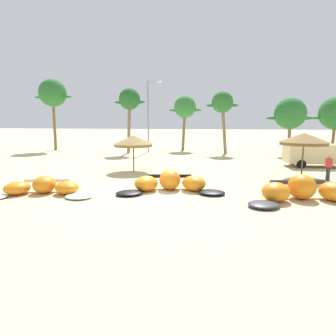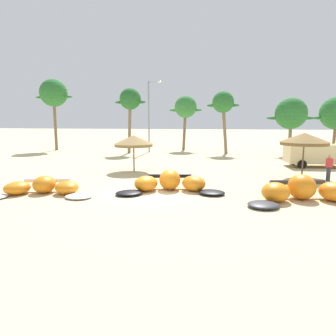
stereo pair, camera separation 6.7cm
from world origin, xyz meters
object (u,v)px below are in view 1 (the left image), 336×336
object	(u,v)px
lamppost_west	(149,113)
palm_left_of_gap	(185,108)
beach_umbrella_middle	(304,139)
kite_left	(42,188)
palm_left	(130,100)
person_near_kites	(328,168)
palm_right_of_gap	(336,113)
palm_center_left	(222,104)
palm_center_right	(290,114)
parked_van	(315,153)
kite_left_of_center	(170,183)
beach_umbrella_near_van	(133,141)
kite_center	(305,191)
palm_leftmost	(53,94)

from	to	relation	value
lamppost_west	palm_left_of_gap	bearing A→B (deg)	41.90
beach_umbrella_middle	kite_left	bearing A→B (deg)	-152.98
palm_left	person_near_kites	bearing A→B (deg)	-38.24
palm_left_of_gap	palm_right_of_gap	size ratio (longest dim) A/B	1.05
palm_center_left	palm_center_right	world-z (taller)	palm_center_left
parked_van	lamppost_west	distance (m)	18.78
lamppost_west	person_near_kites	bearing A→B (deg)	-44.71
lamppost_west	kite_left_of_center	bearing A→B (deg)	-73.22
kite_left_of_center	beach_umbrella_middle	size ratio (longest dim) A/B	1.82
beach_umbrella_middle	parked_van	world-z (taller)	beach_umbrella_middle
palm_center_right	kite_left_of_center	bearing A→B (deg)	-117.95
palm_left_of_gap	palm_center_left	distance (m)	5.87
kite_left_of_center	palm_center_left	xyz separation A→B (m)	(2.74, 19.32, 5.29)
kite_left_of_center	palm_center_right	size ratio (longest dim) A/B	0.92
beach_umbrella_near_van	beach_umbrella_middle	distance (m)	11.76
palm_right_of_gap	lamppost_west	bearing A→B (deg)	-170.02
person_near_kites	palm_center_right	xyz separation A→B (m)	(0.72, 14.44, 3.68)
parked_van	palm_left	size ratio (longest dim) A/B	0.67
beach_umbrella_near_van	palm_right_of_gap	world-z (taller)	palm_right_of_gap
kite_center	kite_left	bearing A→B (deg)	-175.58
kite_left	palm_center_left	bearing A→B (deg)	66.91
beach_umbrella_middle	palm_left_of_gap	distance (m)	20.26
palm_leftmost	palm_left_of_gap	bearing A→B (deg)	11.08
lamppost_west	palm_center_left	bearing A→B (deg)	-0.17
palm_center_left	palm_leftmost	bearing A→B (deg)	179.28
person_near_kites	palm_right_of_gap	world-z (taller)	palm_right_of_gap
palm_right_of_gap	palm_center_right	bearing A→B (deg)	-144.45
kite_center	palm_right_of_gap	world-z (taller)	palm_right_of_gap
palm_left	palm_right_of_gap	bearing A→B (deg)	12.66
palm_left_of_gap	palm_center_right	distance (m)	12.65
beach_umbrella_middle	person_near_kites	size ratio (longest dim) A/B	1.94
palm_left	lamppost_west	distance (m)	2.81
kite_left_of_center	palm_right_of_gap	bearing A→B (deg)	55.21
kite_left_of_center	parked_van	bearing A→B (deg)	45.32
kite_left_of_center	parked_van	world-z (taller)	parked_van
palm_left	beach_umbrella_middle	bearing A→B (deg)	-38.19
palm_leftmost	lamppost_west	bearing A→B (deg)	-1.09
kite_left_of_center	person_near_kites	size ratio (longest dim) A/B	3.55
palm_right_of_gap	kite_left_of_center	bearing A→B (deg)	-124.79
parked_van	palm_right_of_gap	distance (m)	14.56
kite_left	lamppost_west	distance (m)	21.67
kite_left_of_center	parked_van	size ratio (longest dim) A/B	1.15
beach_umbrella_middle	lamppost_west	distance (m)	19.75
kite_left	palm_left_of_gap	world-z (taller)	palm_left_of_gap
kite_center	parked_van	bearing A→B (deg)	71.65
palm_leftmost	palm_left	xyz separation A→B (m)	(10.65, -1.75, -1.10)
palm_center_right	kite_center	bearing A→B (deg)	-99.98
kite_left_of_center	palm_right_of_gap	xyz separation A→B (m)	(16.12, 23.21, 4.23)
palm_leftmost	palm_left	world-z (taller)	palm_leftmost
kite_center	beach_umbrella_near_van	size ratio (longest dim) A/B	2.07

